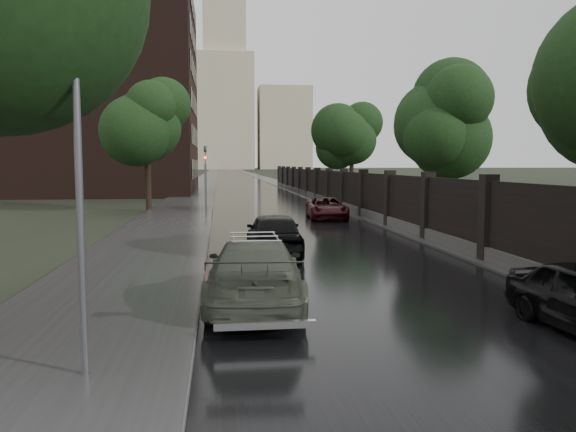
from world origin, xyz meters
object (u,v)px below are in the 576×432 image
at_px(tree_right_b, 433,126).
at_px(car_right_far, 327,208).
at_px(tree_left_far, 147,128).
at_px(tree_right_c, 352,140).
at_px(lamp_post, 79,190).
at_px(volga_sedan, 255,272).
at_px(traffic_light, 205,175).
at_px(hatchback_left, 274,234).

distance_m(tree_right_b, car_right_far, 7.05).
bearing_deg(car_right_far, tree_left_far, 152.74).
bearing_deg(tree_right_c, tree_left_far, -147.17).
height_order(lamp_post, volga_sedan, lamp_post).
xyz_separation_m(tree_right_b, volga_sedan, (-10.33, -16.44, -4.23)).
bearing_deg(tree_right_b, tree_left_far, 152.70).
bearing_deg(lamp_post, traffic_light, 87.32).
bearing_deg(traffic_light, car_right_far, -10.00).
bearing_deg(traffic_light, tree_right_b, -14.24).
relative_size(lamp_post, hatchback_left, 1.19).
bearing_deg(hatchback_left, tree_left_far, -69.64).
relative_size(tree_left_far, traffic_light, 1.85).
height_order(volga_sedan, car_right_far, volga_sedan).
relative_size(tree_right_b, tree_right_c, 1.00).
xyz_separation_m(volga_sedan, car_right_far, (5.09, 18.28, -0.11)).
xyz_separation_m(tree_right_b, tree_right_c, (0.00, 18.00, 0.00)).
relative_size(tree_right_c, hatchback_left, 1.64).
height_order(tree_left_far, car_right_far, tree_left_far).
bearing_deg(tree_left_far, car_right_far, -30.98).
bearing_deg(volga_sedan, lamp_post, 61.30).
bearing_deg(car_right_far, tree_right_c, 75.77).
relative_size(volga_sedan, car_right_far, 1.14).
bearing_deg(tree_right_b, traffic_light, 165.76).
xyz_separation_m(traffic_light, volga_sedan, (1.47, -19.44, -1.68)).
bearing_deg(tree_right_b, tree_right_c, 90.00).
height_order(tree_right_c, hatchback_left, tree_right_c).
relative_size(traffic_light, car_right_far, 0.92).
distance_m(tree_right_c, hatchback_left, 29.87).
height_order(tree_right_b, tree_right_c, same).
xyz_separation_m(tree_left_far, traffic_light, (3.70, -5.01, -2.84)).
xyz_separation_m(tree_right_c, traffic_light, (-11.80, -15.01, -2.55)).
bearing_deg(hatchback_left, lamp_post, 72.38).
relative_size(tree_right_b, lamp_post, 1.37).
bearing_deg(tree_right_b, volga_sedan, -122.14).
xyz_separation_m(tree_left_far, tree_right_c, (15.50, 10.00, -0.29)).
relative_size(tree_right_b, volga_sedan, 1.42).
bearing_deg(traffic_light, lamp_post, -92.68).
xyz_separation_m(tree_right_b, traffic_light, (-11.80, 2.99, -2.55)).
relative_size(traffic_light, volga_sedan, 0.81).
bearing_deg(volga_sedan, tree_right_c, -103.05).
distance_m(tree_left_far, lamp_post, 28.73).
distance_m(tree_left_far, volga_sedan, 25.39).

